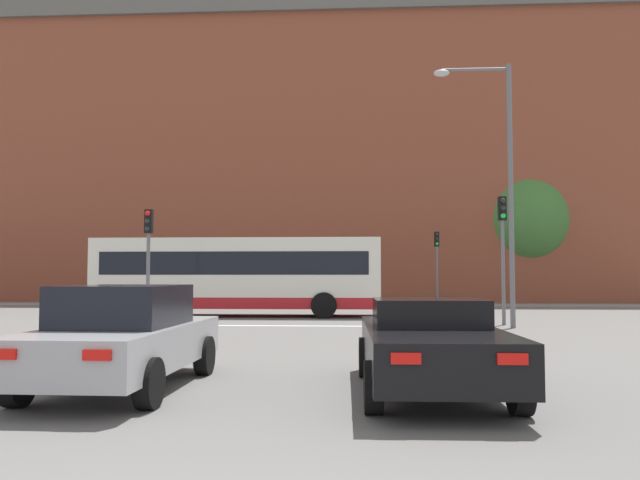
% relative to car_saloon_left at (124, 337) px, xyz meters
% --- Properties ---
extents(stop_line_strip, '(8.88, 0.30, 0.01)m').
position_rel_car_saloon_left_xyz_m(stop_line_strip, '(2.40, 11.35, -0.75)').
color(stop_line_strip, silver).
rests_on(stop_line_strip, ground_plane).
extents(far_pavement, '(69.86, 2.50, 0.01)m').
position_rel_car_saloon_left_xyz_m(far_pavement, '(2.40, 25.83, -0.75)').
color(far_pavement, gray).
rests_on(far_pavement, ground_plane).
extents(brick_civic_building, '(45.73, 15.01, 27.62)m').
position_rel_car_saloon_left_xyz_m(brick_civic_building, '(0.67, 35.91, 9.31)').
color(brick_civic_building, brown).
rests_on(brick_civic_building, ground_plane).
extents(car_saloon_left, '(1.96, 4.38, 1.51)m').
position_rel_car_saloon_left_xyz_m(car_saloon_left, '(0.00, 0.00, 0.00)').
color(car_saloon_left, '#9E9EA3').
rests_on(car_saloon_left, ground_plane).
extents(car_roadster_right, '(2.00, 4.48, 1.32)m').
position_rel_car_saloon_left_xyz_m(car_roadster_right, '(4.43, -0.05, -0.09)').
color(car_roadster_right, black).
rests_on(car_roadster_right, ground_plane).
extents(bus_crossing_lead, '(11.47, 2.71, 3.12)m').
position_rel_car_saloon_left_xyz_m(bus_crossing_lead, '(-1.38, 16.13, 0.92)').
color(bus_crossing_lead, silver).
rests_on(bus_crossing_lead, ground_plane).
extents(traffic_light_near_right, '(0.26, 0.31, 4.29)m').
position_rel_car_saloon_left_xyz_m(traffic_light_near_right, '(8.30, 12.08, 2.12)').
color(traffic_light_near_right, slate).
rests_on(traffic_light_near_right, ground_plane).
extents(traffic_light_near_left, '(0.26, 0.31, 3.87)m').
position_rel_car_saloon_left_xyz_m(traffic_light_near_left, '(-3.57, 11.52, 1.86)').
color(traffic_light_near_left, slate).
rests_on(traffic_light_near_left, ground_plane).
extents(traffic_light_far_right, '(0.26, 0.31, 3.99)m').
position_rel_car_saloon_left_xyz_m(traffic_light_far_right, '(7.76, 24.83, 1.94)').
color(traffic_light_far_right, slate).
rests_on(traffic_light_far_right, ground_plane).
extents(street_lamp_junction, '(2.46, 0.36, 8.41)m').
position_rel_car_saloon_left_xyz_m(street_lamp_junction, '(7.92, 10.93, 4.32)').
color(street_lamp_junction, slate).
rests_on(street_lamp_junction, ground_plane).
extents(pedestrian_waiting, '(0.36, 0.45, 1.63)m').
position_rel_car_saloon_left_xyz_m(pedestrian_waiting, '(-2.58, 26.53, 0.19)').
color(pedestrian_waiting, '#333851').
rests_on(pedestrian_waiting, ground_plane).
extents(tree_by_building, '(6.22, 6.22, 8.30)m').
position_rel_car_saloon_left_xyz_m(tree_by_building, '(13.88, 30.85, 4.27)').
color(tree_by_building, '#4C3823').
rests_on(tree_by_building, ground_plane).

